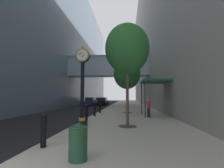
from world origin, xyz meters
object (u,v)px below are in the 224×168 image
at_px(street_tree_mid_near, 127,74).
at_px(car_white_far, 100,101).
at_px(bollard_third, 86,112).
at_px(car_black_near, 103,101).
at_px(street_tree_near, 127,49).
at_px(bollard_nearest, 44,129).
at_px(street_tree_mid_far, 127,75).
at_px(street_clock, 82,82).
at_px(bollard_fifth, 100,107).
at_px(trash_bin, 78,141).
at_px(pedestrian_walking, 149,107).
at_px(street_tree_far, 127,80).
at_px(bollard_fourth, 95,109).
at_px(car_blue_mid, 90,102).

height_order(street_tree_mid_near, car_white_far, street_tree_mid_near).
height_order(bollard_third, car_black_near, car_black_near).
xyz_separation_m(street_tree_near, car_black_near, (-5.37, 26.91, -3.98)).
relative_size(bollard_nearest, street_tree_mid_far, 0.17).
xyz_separation_m(street_clock, car_white_far, (-4.34, 32.65, -1.98)).
height_order(bollard_nearest, bollard_fifth, same).
distance_m(trash_bin, car_black_near, 32.52).
bearing_deg(pedestrian_walking, street_tree_far, 95.00).
relative_size(street_tree_mid_far, trash_bin, 6.68).
distance_m(pedestrian_walking, car_black_near, 23.38).
height_order(bollard_fifth, street_tree_mid_far, street_tree_mid_far).
distance_m(street_tree_near, car_black_near, 27.73).
bearing_deg(bollard_fourth, car_white_far, 98.42).
distance_m(bollard_third, street_tree_far, 24.60).
bearing_deg(bollard_nearest, street_tree_far, 84.39).
relative_size(trash_bin, car_blue_mid, 0.24).
relative_size(bollard_nearest, car_white_far, 0.29).
relative_size(bollard_nearest, street_tree_far, 0.17).
height_order(bollard_fifth, car_black_near, car_black_near).
height_order(pedestrian_walking, car_black_near, pedestrian_walking).
distance_m(bollard_nearest, street_tree_mid_near, 13.75).
xyz_separation_m(bollard_fifth, car_black_near, (-2.41, 18.89, 0.07)).
distance_m(street_tree_far, car_white_far, 10.61).
bearing_deg(car_black_near, car_white_far, 106.90).
bearing_deg(street_tree_mid_near, bollard_third, -113.68).
relative_size(street_tree_mid_near, pedestrian_walking, 3.73).
bearing_deg(trash_bin, street_tree_mid_far, 86.45).
relative_size(bollard_fifth, street_tree_far, 0.17).
bearing_deg(street_tree_far, bollard_nearest, -95.61).
height_order(street_tree_far, trash_bin, street_tree_far).
bearing_deg(street_tree_mid_near, bollard_fifth, -168.76).
relative_size(bollard_fourth, street_tree_far, 0.17).
xyz_separation_m(bollard_nearest, car_white_far, (-4.05, 36.60, 0.05)).
bearing_deg(car_blue_mid, street_tree_near, -72.58).
distance_m(bollard_nearest, bollard_third, 6.16).
bearing_deg(car_black_near, street_clock, -84.35).
xyz_separation_m(bollard_nearest, pedestrian_walking, (4.81, 8.98, 0.23)).
relative_size(street_clock, car_blue_mid, 1.10).
bearing_deg(street_tree_mid_far, car_blue_mid, 134.64).
xyz_separation_m(street_tree_mid_far, trash_bin, (-1.40, -22.58, -4.84)).
distance_m(street_tree_mid_far, car_white_far, 17.28).
relative_size(bollard_nearest, trash_bin, 1.14).
relative_size(bollard_fifth, street_tree_mid_near, 0.20).
relative_size(street_tree_mid_far, street_tree_far, 1.02).
distance_m(bollard_third, car_black_near, 25.17).
distance_m(street_tree_near, trash_bin, 6.92).
xyz_separation_m(street_tree_far, car_white_far, (-7.01, 6.48, -4.64)).
bearing_deg(car_blue_mid, street_tree_mid_near, -64.53).
height_order(bollard_fifth, trash_bin, bollard_fifth).
distance_m(bollard_fourth, car_white_far, 27.66).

